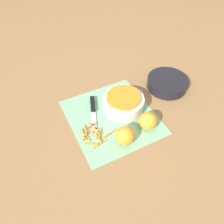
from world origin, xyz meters
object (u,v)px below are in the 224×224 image
bowl_dark (167,83)px  orange_left (148,121)px  bowl_speckled (123,102)px  orange_right (125,136)px  knife (93,108)px

bowl_dark → orange_left: size_ratio=2.63×
bowl_speckled → orange_right: same height
bowl_dark → knife: (-0.02, -0.41, -0.01)m
bowl_dark → orange_left: bearing=-53.0°
bowl_dark → knife: 0.41m
bowl_speckled → knife: 0.15m
orange_left → orange_right: bearing=-79.7°
bowl_dark → orange_right: size_ratio=2.62×
bowl_speckled → orange_right: bearing=-27.1°
bowl_speckled → orange_right: 0.19m
orange_right → bowl_speckled: bearing=152.9°
bowl_speckled → orange_right: (0.17, -0.09, 0.00)m
knife → orange_right: (0.23, 0.04, 0.03)m
orange_left → knife: bearing=-140.2°
bowl_speckled → orange_left: same height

